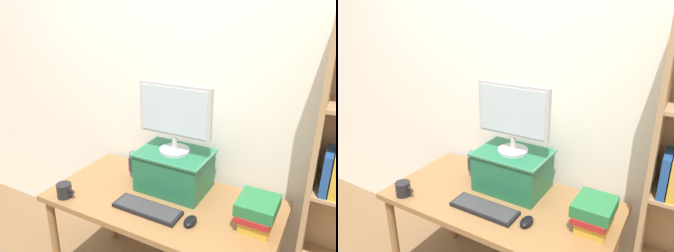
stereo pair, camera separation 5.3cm
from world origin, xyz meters
The scene contains 9 objects.
back_wall centered at (0.00, 0.43, 1.30)m, with size 7.00×0.08×2.60m.
desk centered at (0.00, 0.00, 0.67)m, with size 1.41×0.70×0.75m.
riser_box centered at (0.00, 0.15, 0.89)m, with size 0.45×0.34×0.26m.
computer_monitor centered at (0.00, 0.15, 1.25)m, with size 0.47×0.19×0.43m.
keyboard centered at (-0.02, -0.15, 0.76)m, with size 0.40×0.14×0.02m.
computer_mouse centered at (0.25, -0.14, 0.77)m, with size 0.06×0.10×0.04m.
book_stack centered at (0.57, 0.02, 0.84)m, with size 0.20×0.23×0.17m.
coffee_mug centered at (-0.54, -0.27, 0.80)m, with size 0.12×0.09×0.09m.
desk_speaker centered at (-0.32, 0.17, 0.84)m, with size 0.08×0.08×0.17m.
Camera 1 is at (0.86, -1.48, 1.87)m, focal length 35.00 mm.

